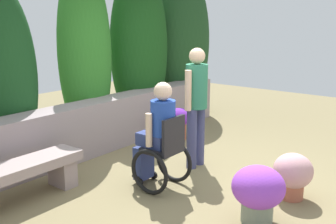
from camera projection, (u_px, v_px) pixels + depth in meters
The scene contains 9 objects.
ground_plane at pixel (198, 179), 5.12m from camera, with size 13.64×13.64×0.00m, color olive.
stone_retaining_wall at pixel (98, 126), 6.15m from camera, with size 5.91×0.43×0.81m, color gray.
hedge_backdrop at pixel (100, 53), 6.67m from camera, with size 6.67×1.18×3.11m.
stone_bench at pixel (14, 177), 4.37m from camera, with size 1.65×0.41×0.46m.
person_in_wheelchair at pixel (160, 139), 4.75m from camera, with size 0.53×0.66×1.33m.
person_standing_companion at pixel (196, 100), 5.36m from camera, with size 0.49×0.30×1.67m.
flower_pot_purple_near at pixel (179, 121), 6.77m from camera, with size 0.40×0.40×0.55m.
flower_pot_red_accent at pixel (258, 191), 3.97m from camera, with size 0.54×0.54×0.60m.
flower_pot_small_foreground at pixel (293, 174), 4.52m from camera, with size 0.46×0.46×0.54m.
Camera 1 is at (-4.00, -2.63, 2.05)m, focal length 41.73 mm.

